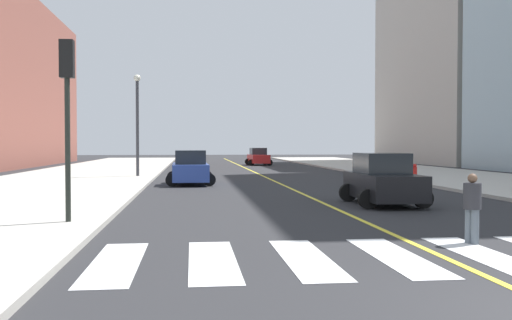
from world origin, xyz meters
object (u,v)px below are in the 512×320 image
object	(u,v)px
street_lamp	(137,115)
car_red_second	(258,157)
pedestrian_crossing	(472,205)
car_black_third	(383,180)
fire_hydrant	(415,172)
traffic_light_far_corner	(67,94)
car_blue_nearest	(190,169)

from	to	relation	value
street_lamp	car_red_second	bearing A→B (deg)	64.32
pedestrian_crossing	car_black_third	bearing A→B (deg)	-27.66
pedestrian_crossing	car_red_second	bearing A→B (deg)	-23.09
fire_hydrant	traffic_light_far_corner	bearing A→B (deg)	-134.35
street_lamp	traffic_light_far_corner	bearing A→B (deg)	-89.45
fire_hydrant	car_blue_nearest	bearing A→B (deg)	-174.61
car_blue_nearest	street_lamp	world-z (taller)	street_lamp
car_black_third	street_lamp	distance (m)	20.43
car_blue_nearest	car_black_third	distance (m)	13.06
car_black_third	pedestrian_crossing	world-z (taller)	car_black_third
car_black_third	pedestrian_crossing	bearing A→B (deg)	85.20
car_blue_nearest	pedestrian_crossing	xyz separation A→B (m)	(6.25, -19.18, -0.02)
car_blue_nearest	fire_hydrant	bearing A→B (deg)	4.32
car_blue_nearest	car_black_third	xyz separation A→B (m)	(7.04, -11.00, 0.00)
car_blue_nearest	car_black_third	size ratio (longest dim) A/B	1.00
car_black_third	car_red_second	bearing A→B (deg)	-89.28
car_blue_nearest	street_lamp	bearing A→B (deg)	117.43
car_red_second	fire_hydrant	size ratio (longest dim) A/B	4.64
car_red_second	pedestrian_crossing	size ratio (longest dim) A/B	2.64
fire_hydrant	street_lamp	bearing A→B (deg)	163.19
car_black_third	street_lamp	xyz separation A→B (m)	(-10.44, 17.27, 3.18)
car_black_third	pedestrian_crossing	distance (m)	8.22
car_black_third	pedestrian_crossing	xyz separation A→B (m)	(-0.79, -8.18, -0.02)
pedestrian_crossing	street_lamp	distance (m)	27.41
pedestrian_crossing	street_lamp	xyz separation A→B (m)	(-9.66, 25.45, 3.20)
traffic_light_far_corner	pedestrian_crossing	size ratio (longest dim) A/B	3.08
fire_hydrant	car_black_third	bearing A→B (deg)	-116.78
car_blue_nearest	fire_hydrant	world-z (taller)	car_blue_nearest
traffic_light_far_corner	street_lamp	size ratio (longest dim) A/B	0.74
fire_hydrant	street_lamp	distance (m)	17.71
traffic_light_far_corner	pedestrian_crossing	world-z (taller)	traffic_light_far_corner
car_black_third	fire_hydrant	world-z (taller)	car_black_third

